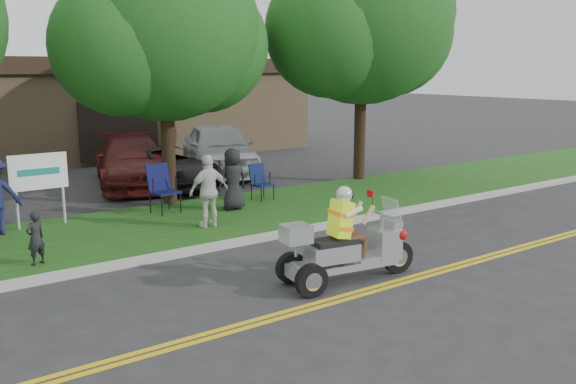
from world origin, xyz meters
TOP-DOWN VIEW (x-y plane):
  - ground at (0.00, 0.00)m, footprint 120.00×120.00m
  - centerline_near at (0.00, -0.58)m, footprint 60.00×0.10m
  - centerline_far at (0.00, -0.42)m, footprint 60.00×0.10m
  - curb at (0.00, 3.05)m, footprint 60.00×0.25m
  - grass_verge at (0.00, 5.20)m, footprint 60.00×4.00m
  - commercial_building at (2.00, 18.98)m, footprint 18.00×8.20m
  - tree_mid at (0.55, 7.23)m, footprint 5.88×4.80m
  - tree_right at (7.06, 7.03)m, footprint 6.86×5.60m
  - business_sign at (-2.90, 6.60)m, footprint 1.25×0.06m
  - trike_scooter at (0.45, 0.06)m, footprint 2.58×0.99m
  - lawn_chair_a at (-0.11, 6.32)m, footprint 0.73×0.75m
  - lawn_chair_b at (2.67, 6.18)m, footprint 0.58×0.59m
  - spectator_adult_right at (0.17, 4.37)m, footprint 0.97×0.43m
  - spectator_chair_b at (1.45, 5.53)m, footprint 0.77×0.50m
  - child_left at (-3.68, 3.79)m, footprint 0.43×0.36m
  - parked_car_mid at (1.50, 9.80)m, footprint 2.58×4.71m
  - parked_car_right at (0.80, 10.59)m, footprint 3.46×5.55m
  - parked_car_far_right at (4.00, 10.83)m, footprint 3.67×5.61m

SIDE VIEW (x-z plane):
  - ground at x=0.00m, z-range 0.00..0.00m
  - centerline_near at x=0.00m, z-range 0.00..0.01m
  - centerline_far at x=0.00m, z-range 0.00..0.01m
  - grass_verge at x=0.00m, z-range 0.01..0.11m
  - curb at x=0.00m, z-range 0.00..0.12m
  - trike_scooter at x=0.45m, z-range -0.25..1.43m
  - child_left at x=-3.68m, z-range 0.10..1.10m
  - parked_car_mid at x=1.50m, z-range 0.00..1.25m
  - lawn_chair_b at x=2.67m, z-range 0.17..1.13m
  - parked_car_right at x=0.80m, z-range 0.00..1.50m
  - lawn_chair_a at x=-0.11m, z-range 0.18..1.37m
  - spectator_chair_b at x=1.45m, z-range 0.10..1.66m
  - parked_car_far_right at x=4.00m, z-range 0.00..1.78m
  - spectator_adult_right at x=0.17m, z-range 0.10..1.74m
  - business_sign at x=-2.90m, z-range 0.38..2.13m
  - commercial_building at x=2.00m, z-range 0.01..4.01m
  - tree_mid at x=0.55m, z-range 0.91..7.96m
  - tree_right at x=7.06m, z-range 0.99..9.06m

